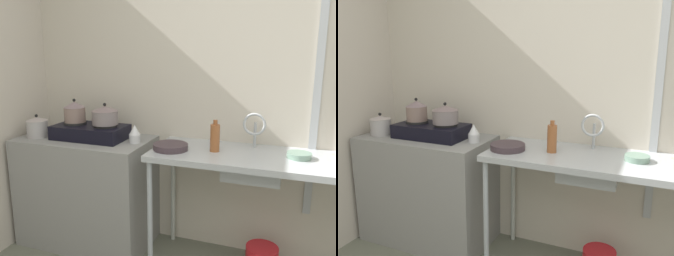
{
  "view_description": "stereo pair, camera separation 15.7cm",
  "coord_description": "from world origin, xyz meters",
  "views": [
    {
      "loc": [
        0.15,
        -0.64,
        1.53
      ],
      "look_at": [
        -0.67,
        1.6,
        0.99
      ],
      "focal_mm": 37.54,
      "sensor_mm": 36.0,
      "label": 1
    },
    {
      "loc": [
        0.3,
        -0.58,
        1.53
      ],
      "look_at": [
        -0.67,
        1.6,
        0.99
      ],
      "focal_mm": 37.54,
      "sensor_mm": 36.0,
      "label": 2
    }
  ],
  "objects": [
    {
      "name": "percolator",
      "position": [
        -0.93,
        1.6,
        0.92
      ],
      "size": [
        0.08,
        0.08,
        0.13
      ],
      "color": "silver",
      "rests_on": "counter_concrete"
    },
    {
      "name": "stove",
      "position": [
        -1.29,
        1.6,
        0.91
      ],
      "size": [
        0.55,
        0.3,
        0.12
      ],
      "color": "black",
      "rests_on": "counter_concrete"
    },
    {
      "name": "pot_beside_stove",
      "position": [
        -1.71,
        1.5,
        0.94
      ],
      "size": [
        0.16,
        0.16,
        0.18
      ],
      "color": "#9F9C9C",
      "rests_on": "counter_concrete"
    },
    {
      "name": "pot_on_left_burner",
      "position": [
        -1.43,
        1.6,
        1.06
      ],
      "size": [
        0.16,
        0.16,
        0.18
      ],
      "color": "#7E675F",
      "rests_on": "stove"
    },
    {
      "name": "counter_sink",
      "position": [
        0.06,
        1.6,
        0.79
      ],
      "size": [
        1.61,
        0.56,
        0.86
      ],
      "color": "#A6ABAF",
      "rests_on": "ground"
    },
    {
      "name": "counter_concrete",
      "position": [
        -1.35,
        1.6,
        0.43
      ],
      "size": [
        1.02,
        0.56,
        0.86
      ],
      "primitive_type": "cube",
      "color": "gray",
      "rests_on": "ground"
    },
    {
      "name": "frying_pan",
      "position": [
        -0.62,
        1.52,
        0.88
      ],
      "size": [
        0.24,
        0.24,
        0.04
      ],
      "primitive_type": "cylinder",
      "color": "#3B2F34",
      "rests_on": "counter_sink"
    },
    {
      "name": "sink_basin",
      "position": [
        -0.07,
        1.59,
        0.78
      ],
      "size": [
        0.37,
        0.32,
        0.15
      ],
      "primitive_type": "cube",
      "color": "#A6ABAF",
      "rests_on": "counter_sink"
    },
    {
      "name": "small_bowl_on_drainboard",
      "position": [
        0.2,
        1.62,
        0.88
      ],
      "size": [
        0.15,
        0.15,
        0.04
      ],
      "primitive_type": "cylinder",
      "color": "gray",
      "rests_on": "counter_sink"
    },
    {
      "name": "wall_metal_strip",
      "position": [
        0.29,
        1.87,
        1.4
      ],
      "size": [
        0.05,
        0.01,
        2.04
      ],
      "primitive_type": "cube",
      "color": "#A6ABAF"
    },
    {
      "name": "pot_on_right_burner",
      "position": [
        -1.16,
        1.6,
        1.05
      ],
      "size": [
        0.2,
        0.2,
        0.16
      ],
      "color": "slate",
      "rests_on": "stove"
    },
    {
      "name": "faucet",
      "position": [
        -0.09,
        1.72,
        1.02
      ],
      "size": [
        0.15,
        0.09,
        0.25
      ],
      "color": "#A6ABAF",
      "rests_on": "counter_sink"
    },
    {
      "name": "wall_back",
      "position": [
        0.0,
        1.92,
        1.27
      ],
      "size": [
        4.59,
        0.1,
        2.55
      ],
      "primitive_type": "cube",
      "color": "beige",
      "rests_on": "ground"
    },
    {
      "name": "bottle_by_sink",
      "position": [
        -0.33,
        1.59,
        0.95
      ],
      "size": [
        0.06,
        0.06,
        0.21
      ],
      "color": "brown",
      "rests_on": "counter_sink"
    }
  ]
}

